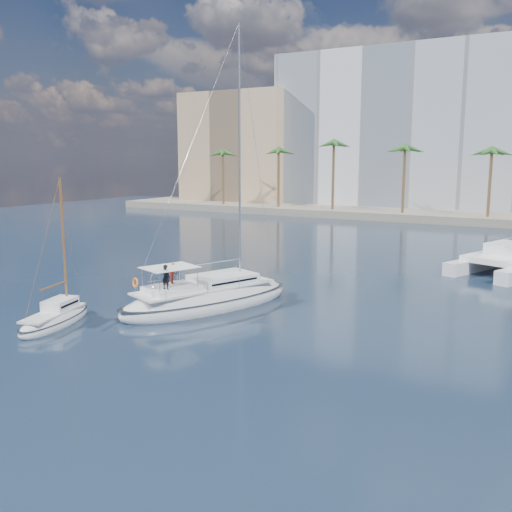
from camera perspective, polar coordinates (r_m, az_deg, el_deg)
The scene contains 10 objects.
ground at distance 36.31m, azimuth -0.00°, elevation -5.60°, with size 160.00×160.00×0.00m, color black.
quay at distance 93.50m, azimuth 18.82°, elevation 3.78°, with size 120.00×14.00×1.20m, color gray.
building_modern at distance 107.58m, azimuth 14.06°, elevation 11.89°, with size 42.00×16.00×28.00m, color white.
building_tan_left at distance 115.77m, azimuth -1.26°, elevation 10.53°, with size 22.00×14.00×22.00m, color tan.
palm_left at distance 101.36m, azimuth -0.84°, elevation 10.22°, with size 3.60×3.60×12.30m.
palm_centre at distance 89.13m, azimuth 18.67°, elevation 9.76°, with size 3.60×3.60×12.30m.
main_sloop at distance 37.41m, azimuth -4.84°, elevation -4.28°, with size 8.42×13.36×18.93m.
small_sloop at distance 35.49m, azimuth -19.42°, elevation -5.92°, with size 3.49×6.57×9.03m.
catamaran at distance 52.79m, azimuth 23.98°, elevation -0.31°, with size 9.36×12.60×16.60m.
seagull at distance 42.02m, azimuth -7.97°, elevation -2.56°, with size 1.08×0.46×0.20m.
Camera 1 is at (17.26, -30.44, 9.69)m, focal length 40.00 mm.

